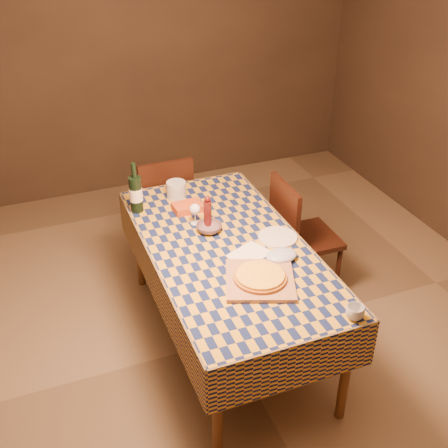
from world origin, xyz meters
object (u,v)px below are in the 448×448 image
object	(u,v)px
cutting_board	(260,280)
chair_right	(297,232)
wine_bottle	(136,193)
pizza	(260,276)
dining_table	(227,256)
white_plate	(278,237)
chair_far	(163,204)
bowl	(209,228)

from	to	relation	value
cutting_board	chair_right	distance (m)	1.00
wine_bottle	pizza	bearing A→B (deg)	-66.51
dining_table	cutting_board	bearing A→B (deg)	-84.38
pizza	white_plate	distance (m)	0.47
cutting_board	chair_right	xyz separation A→B (m)	(0.64, 0.73, -0.26)
white_plate	chair_far	bearing A→B (deg)	111.44
bowl	chair_far	distance (m)	0.92
cutting_board	pizza	size ratio (longest dim) A/B	0.95
cutting_board	bowl	distance (m)	0.60
pizza	wine_bottle	distance (m)	1.12
dining_table	chair_right	xyz separation A→B (m)	(0.68, 0.33, -0.17)
bowl	chair_right	bearing A→B (deg)	10.45
bowl	white_plate	xyz separation A→B (m)	(0.37, -0.23, -0.02)
dining_table	white_plate	world-z (taller)	white_plate
pizza	dining_table	bearing A→B (deg)	95.62
cutting_board	wine_bottle	xyz separation A→B (m)	(-0.44, 1.02, 0.12)
dining_table	wine_bottle	xyz separation A→B (m)	(-0.41, 0.62, 0.21)
pizza	bowl	bearing A→B (deg)	97.90
wine_bottle	white_plate	size ratio (longest dim) A/B	1.44
dining_table	wine_bottle	distance (m)	0.77
wine_bottle	bowl	bearing A→B (deg)	-49.65
dining_table	pizza	bearing A→B (deg)	-84.38
dining_table	chair_far	bearing A→B (deg)	95.71
bowl	white_plate	bearing A→B (deg)	-31.82
white_plate	chair_right	size ratio (longest dim) A/B	0.26
dining_table	chair_far	world-z (taller)	chair_far
chair_right	wine_bottle	bearing A→B (deg)	164.82
cutting_board	wine_bottle	size ratio (longest dim) A/B	1.07
pizza	chair_far	xyz separation A→B (m)	(-0.15, 1.48, -0.29)
bowl	chair_right	xyz separation A→B (m)	(0.72, 0.13, -0.27)
dining_table	bowl	distance (m)	0.23
chair_far	wine_bottle	bearing A→B (deg)	-123.41
dining_table	bowl	bearing A→B (deg)	102.40
wine_bottle	white_plate	world-z (taller)	wine_bottle
bowl	chair_right	distance (m)	0.78
dining_table	bowl	size ratio (longest dim) A/B	11.24
chair_right	dining_table	bearing A→B (deg)	-153.88
cutting_board	bowl	xyz separation A→B (m)	(-0.08, 0.60, 0.01)
wine_bottle	chair_far	size ratio (longest dim) A/B	0.38
white_plate	bowl	bearing A→B (deg)	148.18
bowl	pizza	bearing A→B (deg)	-82.10
dining_table	pizza	world-z (taller)	pizza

